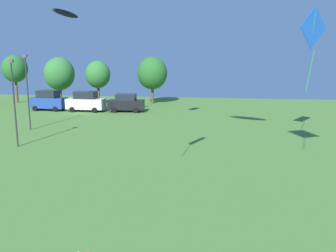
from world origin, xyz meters
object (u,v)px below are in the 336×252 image
object	(u,v)px
parked_car_leftmost	(48,101)
light_post_2	(27,88)
parked_car_second_from_left	(86,102)
treeline_tree_1	(59,74)
treeline_tree_0	(15,69)
treeline_tree_3	(152,73)
light_post_0	(14,98)
kite_flying_1	(313,30)
treeline_tree_2	(98,75)
parked_car_third_from_left	(126,103)
kite_flying_0	(65,13)

from	to	relation	value
parked_car_leftmost	light_post_2	world-z (taller)	light_post_2
parked_car_second_from_left	treeline_tree_1	world-z (taller)	treeline_tree_1
treeline_tree_0	treeline_tree_3	world-z (taller)	treeline_tree_0
parked_car_second_from_left	light_post_0	bearing A→B (deg)	-84.38
parked_car_second_from_left	parked_car_leftmost	bearing A→B (deg)	179.28
parked_car_second_from_left	light_post_0	world-z (taller)	light_post_0
parked_car_second_from_left	treeline_tree_0	world-z (taller)	treeline_tree_0
kite_flying_1	treeline_tree_2	size ratio (longest dim) A/B	1.08
parked_car_leftmost	parked_car_third_from_left	world-z (taller)	parked_car_leftmost
light_post_0	treeline_tree_1	distance (m)	24.06
kite_flying_0	treeline_tree_1	distance (m)	16.14
kite_flying_0	treeline_tree_2	world-z (taller)	kite_flying_0
kite_flying_1	treeline_tree_1	distance (m)	34.32
light_post_0	treeline_tree_1	world-z (taller)	treeline_tree_1
light_post_2	treeline_tree_0	distance (m)	21.40
kite_flying_1	light_post_2	bearing A→B (deg)	177.95
parked_car_third_from_left	light_post_0	size ratio (longest dim) A/B	0.67
parked_car_leftmost	parked_car_third_from_left	distance (m)	9.87
kite_flying_1	light_post_0	size ratio (longest dim) A/B	1.01
kite_flying_1	treeline_tree_2	world-z (taller)	kite_flying_1
treeline_tree_2	treeline_tree_3	bearing A→B (deg)	19.08
treeline_tree_3	light_post_0	bearing A→B (deg)	-102.38
parked_car_leftmost	parked_car_second_from_left	xyz separation A→B (m)	(4.93, -0.22, -0.02)
parked_car_leftmost	kite_flying_0	bearing A→B (deg)	-47.09
parked_car_third_from_left	treeline_tree_1	world-z (taller)	treeline_tree_1
parked_car_third_from_left	kite_flying_0	bearing A→B (deg)	-120.11
treeline_tree_0	light_post_2	bearing A→B (deg)	-56.36
light_post_0	light_post_2	size ratio (longest dim) A/B	0.95
kite_flying_0	treeline_tree_0	size ratio (longest dim) A/B	0.35
kite_flying_0	treeline_tree_1	bearing A→B (deg)	118.45
treeline_tree_3	parked_car_second_from_left	bearing A→B (deg)	-128.86
treeline_tree_1	treeline_tree_3	bearing A→B (deg)	10.85
treeline_tree_0	parked_car_third_from_left	bearing A→B (deg)	-19.00
light_post_0	treeline_tree_0	world-z (taller)	treeline_tree_0
kite_flying_0	light_post_2	size ratio (longest dim) A/B	0.35
parked_car_leftmost	treeline_tree_0	distance (m)	10.88
treeline_tree_1	light_post_0	bearing A→B (deg)	-72.89
kite_flying_1	light_post_2	world-z (taller)	kite_flying_1
treeline_tree_0	treeline_tree_1	distance (m)	7.07
light_post_2	treeline_tree_3	size ratio (longest dim) A/B	1.03
kite_flying_0	parked_car_second_from_left	world-z (taller)	kite_flying_0
kite_flying_1	parked_car_leftmost	distance (m)	31.38
parked_car_leftmost	treeline_tree_3	distance (m)	14.52
parked_car_second_from_left	treeline_tree_3	world-z (taller)	treeline_tree_3
kite_flying_0	parked_car_leftmost	xyz separation A→B (m)	(-6.03, 7.30, -9.50)
kite_flying_1	light_post_2	size ratio (longest dim) A/B	0.96
treeline_tree_1	treeline_tree_3	distance (m)	12.89
kite_flying_0	kite_flying_1	bearing A→B (deg)	-12.77
light_post_0	parked_car_second_from_left	bearing A→B (deg)	93.80
kite_flying_1	light_post_0	xyz separation A→B (m)	(-21.84, -5.04, -5.02)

